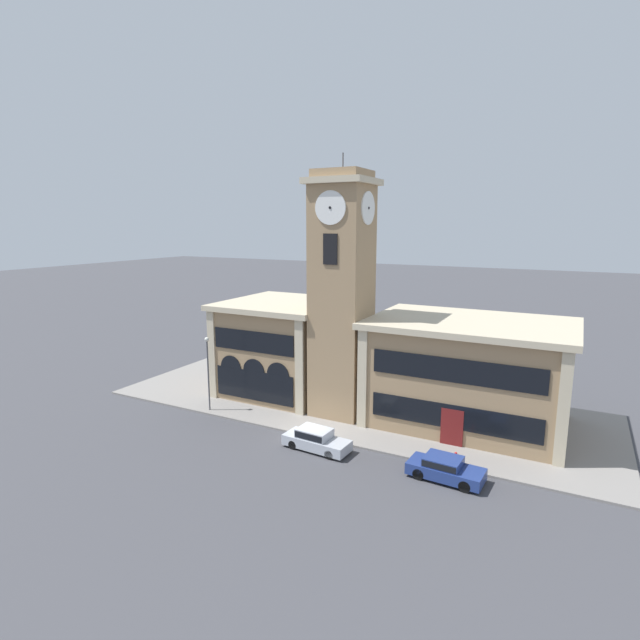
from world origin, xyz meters
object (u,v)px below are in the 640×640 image
(parked_car_mid, at_px, (445,468))
(street_lamp, at_px, (208,363))
(fire_hydrant, at_px, (456,459))
(parked_car_near, at_px, (316,439))

(parked_car_mid, xyz_separation_m, street_lamp, (-19.44, 2.11, 3.34))
(parked_car_mid, bearing_deg, street_lamp, 177.59)
(parked_car_mid, height_order, fire_hydrant, parked_car_mid)
(parked_car_near, xyz_separation_m, street_lamp, (-10.81, 2.11, 3.32))
(parked_car_mid, xyz_separation_m, fire_hydrant, (0.24, 1.79, -0.16))
(fire_hydrant, bearing_deg, parked_car_mid, -97.64)
(street_lamp, bearing_deg, parked_car_near, -11.04)
(street_lamp, xyz_separation_m, fire_hydrant, (19.68, -0.32, -3.50))
(fire_hydrant, bearing_deg, parked_car_near, -168.57)
(parked_car_near, xyz_separation_m, fire_hydrant, (8.86, 1.79, -0.18))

